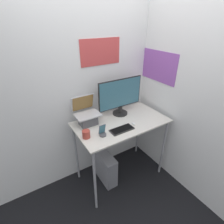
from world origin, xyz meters
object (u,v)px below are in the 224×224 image
Objects in this scene: laptop at (87,117)px; computer_tower at (105,167)px; mouse at (134,124)px; cell_phone at (103,132)px; monitor at (120,97)px; keyboard at (122,129)px.

computer_tower is at bearing -37.52° from laptop.
mouse is 0.44m from cell_phone.
monitor is 0.40m from mouse.
laptop reaches higher than keyboard.
cell_phone reaches higher than mouse.
computer_tower is (0.12, 0.19, -0.77)m from cell_phone.
monitor is at bearing 86.95° from mouse.
mouse is (0.19, 0.02, 0.00)m from keyboard.
cell_phone is at bearing -122.93° from computer_tower.
keyboard is at bearing -50.58° from laptop.
mouse is 0.41× the size of cell_phone.
cell_phone is at bearing -83.44° from laptop.
monitor reaches higher than computer_tower.
laptop is 0.58m from mouse.
monitor reaches higher than cell_phone.
keyboard is at bearing -121.12° from monitor.
laptop is at bearing 129.42° from keyboard.
monitor is at bearing 34.87° from cell_phone.
keyboard is 0.25m from cell_phone.
keyboard is at bearing -174.47° from mouse.
monitor is 1.42× the size of computer_tower.
laptop is at bearing -179.89° from monitor.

